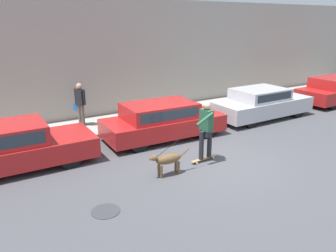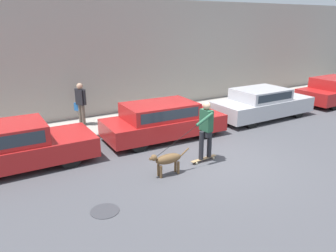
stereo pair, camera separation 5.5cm
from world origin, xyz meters
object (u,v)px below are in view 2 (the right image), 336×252
Objects in this scene: pedestrian_with_bag at (81,102)px; parked_car_1 at (163,121)px; dog at (167,160)px; parked_car_0 at (8,148)px; parked_car_3 at (336,91)px; parked_car_2 at (262,104)px; skateboarder at (206,128)px; fire_hydrant at (205,113)px.

parked_car_1 is at bearing -73.94° from pedestrian_with_bag.
pedestrian_with_bag reaches higher than dog.
dog is at bearing -35.87° from parked_car_0.
dog is (-11.41, -2.60, -0.19)m from parked_car_3.
parked_car_0 is at bearing 179.72° from parked_car_2.
skateboarder is at bearing -168.29° from parked_car_3.
parked_car_3 is (10.03, -0.00, 0.00)m from parked_car_1.
parked_car_3 is (5.17, -0.00, 0.01)m from parked_car_2.
dog is 5.20m from fire_hydrant.
parked_car_0 is 9.79m from parked_car_2.
dog is at bearing -115.61° from parked_car_1.
fire_hydrant is (-7.53, 0.86, -0.30)m from parked_car_3.
parked_car_0 is at bearing -173.38° from fire_hydrant.
parked_car_0 reaches higher than fire_hydrant.
parked_car_0 is 1.07× the size of parked_car_3.
fire_hydrant is at bearing -136.70° from dog.
parked_car_2 reaches higher than fire_hydrant.
pedestrian_with_bag is at bearing 160.81° from fire_hydrant.
skateboarder is at bearing -169.13° from dog.
parked_car_2 is 3.70× the size of dog.
fire_hydrant is at bearing -43.83° from pedestrian_with_bag.
dog is 5.17m from pedestrian_with_bag.
parked_car_2 reaches higher than parked_car_1.
fire_hydrant is (2.45, 3.23, -0.70)m from skateboarder.
dog is 1.92× the size of fire_hydrant.
parked_car_0 is at bearing -30.43° from skateboarder.
fire_hydrant is at bearing 7.03° from parked_car_0.
dog is (-6.24, -2.61, -0.18)m from parked_car_2.
parked_car_2 is 1.04× the size of parked_car_3.
fire_hydrant is at bearing 21.27° from parked_car_1.
pedestrian_with_bag is at bearing -80.16° from dog.
fire_hydrant is (4.62, -1.61, -0.73)m from pedestrian_with_bag.
parked_car_1 is 6.83× the size of fire_hydrant.
pedestrian_with_bag is at bearing 132.95° from parked_car_1.
parked_car_1 is 2.64× the size of pedestrian_with_bag.
parked_car_2 is at bearing 178.34° from parked_car_3.
skateboarder reaches higher than pedestrian_with_bag.
skateboarder is (-4.81, -2.37, 0.40)m from parked_car_2.
skateboarder reaches higher than parked_car_2.
dog is at bearing -138.18° from fire_hydrant.
dog is 0.53× the size of skateboarder.
parked_car_2 is (4.86, -0.00, -0.01)m from parked_car_1.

